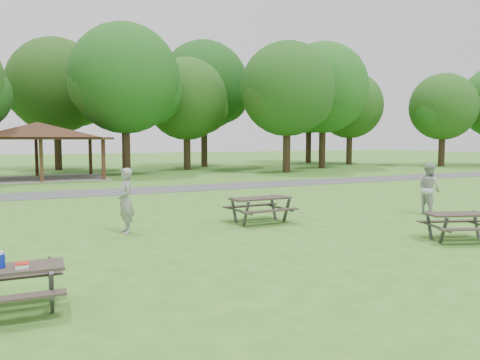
% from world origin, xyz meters
% --- Properties ---
extents(ground, '(160.00, 160.00, 0.00)m').
position_xyz_m(ground, '(0.00, 0.00, 0.00)').
color(ground, '#397421').
rests_on(ground, ground).
extents(asphalt_path, '(120.00, 3.20, 0.02)m').
position_xyz_m(asphalt_path, '(0.00, 14.00, 0.01)').
color(asphalt_path, '#454548').
rests_on(asphalt_path, ground).
extents(pavilion, '(8.60, 7.01, 3.76)m').
position_xyz_m(pavilion, '(-4.00, 24.00, 3.06)').
color(pavilion, '#352013').
rests_on(pavilion, ground).
extents(tree_row_e, '(8.40, 8.00, 11.02)m').
position_xyz_m(tree_row_e, '(2.10, 25.03, 6.78)').
color(tree_row_e, black).
rests_on(tree_row_e, ground).
extents(tree_row_f, '(7.35, 7.00, 9.55)m').
position_xyz_m(tree_row_f, '(8.09, 28.53, 5.84)').
color(tree_row_f, '#322216').
rests_on(tree_row_f, ground).
extents(tree_row_g, '(7.77, 7.40, 10.25)m').
position_xyz_m(tree_row_g, '(14.09, 22.03, 6.33)').
color(tree_row_g, black).
rests_on(tree_row_g, ground).
extents(tree_row_h, '(8.61, 8.20, 11.37)m').
position_xyz_m(tree_row_h, '(20.10, 25.53, 7.03)').
color(tree_row_h, black).
rests_on(tree_row_h, ground).
extents(tree_row_i, '(7.14, 6.80, 9.52)m').
position_xyz_m(tree_row_i, '(26.08, 29.03, 5.91)').
color(tree_row_i, '#302115').
rests_on(tree_row_i, ground).
extents(tree_row_j, '(6.72, 6.40, 8.96)m').
position_xyz_m(tree_row_j, '(32.08, 22.53, 5.56)').
color(tree_row_j, black).
rests_on(tree_row_j, ground).
extents(tree_deep_b, '(8.40, 8.00, 11.13)m').
position_xyz_m(tree_deep_b, '(-1.90, 33.03, 6.89)').
color(tree_deep_b, black).
rests_on(tree_deep_b, ground).
extents(tree_deep_c, '(8.82, 8.40, 11.90)m').
position_xyz_m(tree_deep_c, '(11.10, 32.03, 7.44)').
color(tree_deep_c, '#322016').
rests_on(tree_deep_c, ground).
extents(tree_deep_d, '(8.40, 8.00, 11.27)m').
position_xyz_m(tree_deep_d, '(24.10, 33.53, 7.03)').
color(tree_deep_d, black).
rests_on(tree_deep_d, ground).
extents(picnic_table_middle, '(1.95, 1.59, 0.82)m').
position_xyz_m(picnic_table_middle, '(1.32, 3.21, 0.61)').
color(picnic_table_middle, '#2E2521').
rests_on(picnic_table_middle, ground).
extents(picnic_table_far, '(2.09, 1.89, 0.75)m').
position_xyz_m(picnic_table_far, '(4.68, -1.45, 0.55)').
color(picnic_table_far, '#2F2822').
rests_on(picnic_table_far, ground).
extents(frisbee_in_flight, '(0.28, 0.28, 0.02)m').
position_xyz_m(frisbee_in_flight, '(-0.06, 3.01, 1.44)').
color(frisbee_in_flight, yellow).
rests_on(frisbee_in_flight, ground).
extents(frisbee_thrower, '(0.45, 0.68, 1.83)m').
position_xyz_m(frisbee_thrower, '(-2.87, 3.37, 0.92)').
color(frisbee_thrower, gray).
rests_on(frisbee_thrower, ground).
extents(frisbee_catcher, '(0.75, 0.92, 1.80)m').
position_xyz_m(frisbee_catcher, '(7.44, 2.06, 0.90)').
color(frisbee_catcher, '#AFB0B2').
rests_on(frisbee_catcher, ground).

